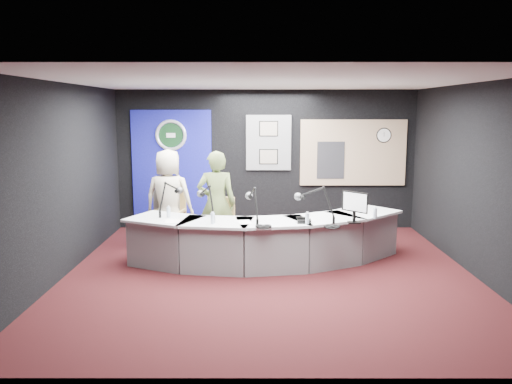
{
  "coord_description": "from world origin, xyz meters",
  "views": [
    {
      "loc": [
        -0.19,
        -7.33,
        2.42
      ],
      "look_at": [
        -0.2,
        0.8,
        1.1
      ],
      "focal_mm": 36.0,
      "sensor_mm": 36.0,
      "label": 1
    }
  ],
  "objects_px": {
    "armchair_right": "(217,225)",
    "person_man": "(169,198)",
    "broadcast_desk": "(265,240)",
    "armchair_left": "(169,222)",
    "person_woman": "(216,204)"
  },
  "relations": [
    {
      "from": "armchair_right",
      "to": "armchair_left",
      "type": "bearing_deg",
      "value": 162.06
    },
    {
      "from": "armchair_left",
      "to": "person_man",
      "type": "xyz_separation_m",
      "value": [
        0.0,
        0.0,
        0.43
      ]
    },
    {
      "from": "armchair_left",
      "to": "person_man",
      "type": "height_order",
      "value": "person_man"
    },
    {
      "from": "armchair_left",
      "to": "armchair_right",
      "type": "xyz_separation_m",
      "value": [
        0.89,
        -0.6,
        0.09
      ]
    },
    {
      "from": "broadcast_desk",
      "to": "armchair_left",
      "type": "relative_size",
      "value": 5.22
    },
    {
      "from": "armchair_left",
      "to": "armchair_right",
      "type": "relative_size",
      "value": 0.83
    },
    {
      "from": "person_man",
      "to": "person_woman",
      "type": "xyz_separation_m",
      "value": [
        0.89,
        -0.6,
        0.01
      ]
    },
    {
      "from": "armchair_left",
      "to": "person_woman",
      "type": "height_order",
      "value": "person_woman"
    },
    {
      "from": "armchair_left",
      "to": "armchair_right",
      "type": "height_order",
      "value": "armchair_right"
    },
    {
      "from": "broadcast_desk",
      "to": "person_man",
      "type": "xyz_separation_m",
      "value": [
        -1.69,
        1.03,
        0.49
      ]
    },
    {
      "from": "person_man",
      "to": "armchair_left",
      "type": "bearing_deg",
      "value": -0.0
    },
    {
      "from": "armchair_left",
      "to": "armchair_right",
      "type": "distance_m",
      "value": 1.08
    },
    {
      "from": "armchair_left",
      "to": "armchair_right",
      "type": "bearing_deg",
      "value": -22.74
    },
    {
      "from": "armchair_left",
      "to": "person_woman",
      "type": "relative_size",
      "value": 0.49
    },
    {
      "from": "armchair_right",
      "to": "person_man",
      "type": "distance_m",
      "value": 1.13
    }
  ]
}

